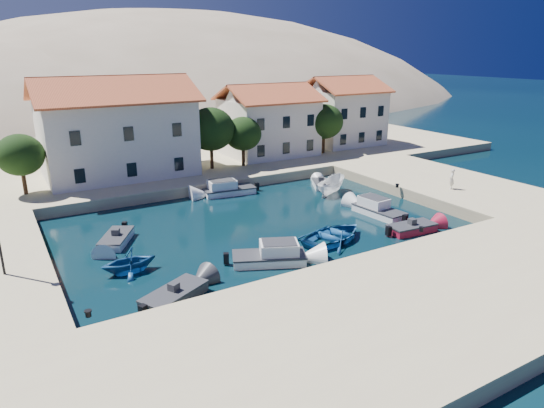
{
  "coord_description": "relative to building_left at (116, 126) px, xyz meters",
  "views": [
    {
      "loc": [
        -17.09,
        -21.18,
        13.17
      ],
      "look_at": [
        0.6,
        8.83,
        2.0
      ],
      "focal_mm": 32.0,
      "sensor_mm": 36.0,
      "label": 1
    }
  ],
  "objects": [
    {
      "name": "boat_east",
      "position": [
        16.26,
        -13.79,
        -5.94
      ],
      "size": [
        4.73,
        3.63,
        1.73
      ],
      "primitive_type": "imported",
      "rotation": [
        0.0,
        0.0,
        2.07
      ],
      "color": "white",
      "rests_on": "ground"
    },
    {
      "name": "building_right",
      "position": [
        30.0,
        2.0,
        -0.46
      ],
      "size": [
        9.45,
        8.4,
        8.8
      ],
      "color": "silver",
      "rests_on": "quay_north"
    },
    {
      "name": "rowboat_south",
      "position": [
        9.23,
        -23.51,
        -5.94
      ],
      "size": [
        6.28,
        5.14,
        1.14
      ],
      "primitive_type": "imported",
      "rotation": [
        0.0,
        0.0,
        1.81
      ],
      "color": "navy",
      "rests_on": "ground"
    },
    {
      "name": "pedestrian",
      "position": [
        24.54,
        -20.85,
        -4.02
      ],
      "size": [
        0.8,
        0.77,
        1.84
      ],
      "primitive_type": "imported",
      "rotation": [
        0.0,
        0.0,
        3.83
      ],
      "color": "silver",
      "rests_on": "quay_east"
    },
    {
      "name": "quay_north",
      "position": [
        8.0,
        10.0,
        -5.44
      ],
      "size": [
        80.0,
        36.0,
        1.0
      ],
      "primitive_type": "cube",
      "color": "tan",
      "rests_on": "ground"
    },
    {
      "name": "motorboat_white_ne",
      "position": [
        16.76,
        -11.52,
        -5.64
      ],
      "size": [
        2.63,
        3.33,
        1.25
      ],
      "rotation": [
        0.0,
        0.0,
        1.1
      ],
      "color": "white",
      "rests_on": "ground"
    },
    {
      "name": "motorboat_red_se",
      "position": [
        15.33,
        -25.08,
        -5.64
      ],
      "size": [
        3.85,
        1.94,
        1.25
      ],
      "rotation": [
        0.0,
        0.0,
        -0.07
      ],
      "color": "maroon",
      "rests_on": "ground"
    },
    {
      "name": "quay_south",
      "position": [
        6.0,
        -34.0,
        -5.44
      ],
      "size": [
        52.0,
        12.0,
        1.0
      ],
      "primitive_type": "cube",
      "color": "tan",
      "rests_on": "ground"
    },
    {
      "name": "cabin_cruiser_south",
      "position": [
        3.28,
        -24.42,
        -5.46
      ],
      "size": [
        5.09,
        3.76,
        1.6
      ],
      "rotation": [
        0.0,
        0.0,
        -0.43
      ],
      "color": "white",
      "rests_on": "ground"
    },
    {
      "name": "motorboat_grey_sw",
      "position": [
        -3.66,
        -26.02,
        -5.64
      ],
      "size": [
        4.26,
        3.35,
        1.25
      ],
      "rotation": [
        0.0,
        0.0,
        0.48
      ],
      "color": "#313236",
      "rests_on": "ground"
    },
    {
      "name": "rowboat_west",
      "position": [
        -4.84,
        -21.21,
        -5.94
      ],
      "size": [
        3.35,
        2.9,
        1.75
      ],
      "primitive_type": "imported",
      "rotation": [
        0.0,
        0.0,
        -1.56
      ],
      "color": "navy",
      "rests_on": "ground"
    },
    {
      "name": "building_left",
      "position": [
        0.0,
        0.0,
        0.0
      ],
      "size": [
        14.7,
        9.45,
        9.7
      ],
      "color": "silver",
      "rests_on": "quay_north"
    },
    {
      "name": "quay_east",
      "position": [
        26.5,
        -18.0,
        -5.44
      ],
      "size": [
        11.0,
        20.0,
        1.0
      ],
      "primitive_type": "cube",
      "color": "tan",
      "rests_on": "ground"
    },
    {
      "name": "hills",
      "position": [
        26.64,
        95.62,
        -29.34
      ],
      "size": [
        254.0,
        176.0,
        99.0
      ],
      "color": "gray",
      "rests_on": "ground"
    },
    {
      "name": "ground",
      "position": [
        6.0,
        -28.0,
        -5.94
      ],
      "size": [
        400.0,
        400.0,
        0.0
      ],
      "primitive_type": "plane",
      "color": "black",
      "rests_on": "ground"
    },
    {
      "name": "trees",
      "position": [
        10.51,
        -2.54,
        -1.1
      ],
      "size": [
        37.3,
        5.3,
        6.45
      ],
      "color": "#382314",
      "rests_on": "quay_north"
    },
    {
      "name": "cabin_cruiser_north",
      "position": [
        7.85,
        -9.0,
        -5.46
      ],
      "size": [
        5.09,
        2.62,
        1.6
      ],
      "rotation": [
        0.0,
        0.0,
        3.02
      ],
      "color": "white",
      "rests_on": "ground"
    },
    {
      "name": "building_mid",
      "position": [
        18.0,
        1.0,
        -0.71
      ],
      "size": [
        10.5,
        8.4,
        8.3
      ],
      "color": "silver",
      "rests_on": "quay_north"
    },
    {
      "name": "motorboat_white_west",
      "position": [
        -4.37,
        -15.99,
        -5.64
      ],
      "size": [
        3.27,
        4.02,
        1.25
      ],
      "rotation": [
        0.0,
        0.0,
        -2.09
      ],
      "color": "white",
      "rests_on": "ground"
    },
    {
      "name": "bollards",
      "position": [
        8.8,
        -24.13,
        -4.79
      ],
      "size": [
        29.36,
        9.56,
        0.3
      ],
      "color": "black",
      "rests_on": "ground"
    },
    {
      "name": "cabin_cruiser_east",
      "position": [
        15.84,
        -20.95,
        -5.46
      ],
      "size": [
        2.27,
        4.77,
        1.6
      ],
      "rotation": [
        0.0,
        0.0,
        1.66
      ],
      "color": "white",
      "rests_on": "ground"
    }
  ]
}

